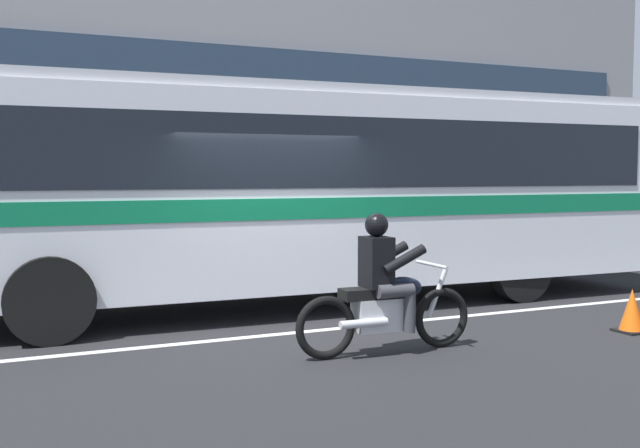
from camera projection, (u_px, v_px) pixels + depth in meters
ground_plane at (270, 325)px, 9.70m from camera, size 60.00×60.00×0.00m
sidewalk_curb at (178, 272)px, 14.32m from camera, size 28.00×3.80×0.15m
lane_center_stripe at (287, 333)px, 9.15m from camera, size 26.60×0.14×0.01m
transit_bus at (299, 181)px, 11.03m from camera, size 11.84×2.87×3.22m
motorcycle_with_rider at (385, 295)px, 8.12m from camera, size 2.14×0.64×1.56m
traffic_cone at (632, 312)px, 9.23m from camera, size 0.36×0.36×0.55m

